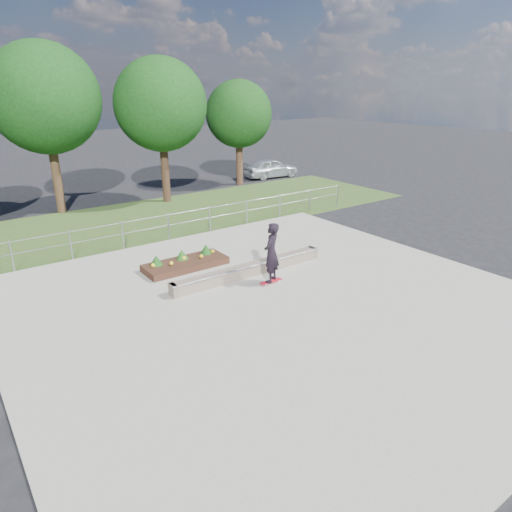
{
  "coord_description": "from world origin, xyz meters",
  "views": [
    {
      "loc": [
        -7.82,
        -9.57,
        6.25
      ],
      "look_at": [
        0.2,
        1.5,
        1.1
      ],
      "focal_mm": 32.0,
      "sensor_mm": 36.0,
      "label": 1
    }
  ],
  "objects_px": {
    "planter_bed": "(185,262)",
    "skateboarder": "(271,253)",
    "grind_ledge": "(250,270)",
    "parked_car": "(271,168)"
  },
  "relations": [
    {
      "from": "grind_ledge",
      "to": "skateboarder",
      "type": "relative_size",
      "value": 2.89
    },
    {
      "from": "planter_bed",
      "to": "skateboarder",
      "type": "bearing_deg",
      "value": -60.96
    },
    {
      "from": "skateboarder",
      "to": "planter_bed",
      "type": "bearing_deg",
      "value": 119.04
    },
    {
      "from": "grind_ledge",
      "to": "planter_bed",
      "type": "relative_size",
      "value": 2.0
    },
    {
      "from": "skateboarder",
      "to": "parked_car",
      "type": "distance_m",
      "value": 18.72
    },
    {
      "from": "planter_bed",
      "to": "parked_car",
      "type": "bearing_deg",
      "value": 42.24
    },
    {
      "from": "parked_car",
      "to": "skateboarder",
      "type": "bearing_deg",
      "value": 146.64
    },
    {
      "from": "skateboarder",
      "to": "parked_car",
      "type": "xyz_separation_m",
      "value": [
        11.42,
        14.82,
        -0.45
      ]
    },
    {
      "from": "planter_bed",
      "to": "skateboarder",
      "type": "xyz_separation_m",
      "value": [
        1.64,
        -2.96,
        0.89
      ]
    },
    {
      "from": "planter_bed",
      "to": "skateboarder",
      "type": "distance_m",
      "value": 3.5
    }
  ]
}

